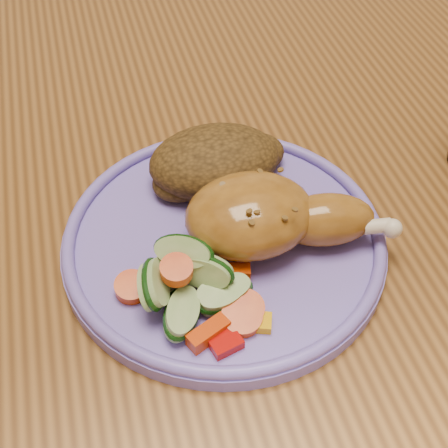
% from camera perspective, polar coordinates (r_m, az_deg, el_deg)
% --- Properties ---
extents(dining_table, '(0.90, 1.40, 0.75)m').
position_cam_1_polar(dining_table, '(0.65, -0.93, 1.82)').
color(dining_table, brown).
rests_on(dining_table, ground).
extents(chair_far, '(0.42, 0.42, 0.91)m').
position_cam_1_polar(chair_far, '(1.25, -8.21, 16.04)').
color(chair_far, '#4C2D16').
rests_on(chair_far, ground).
extents(plate, '(0.25, 0.25, 0.01)m').
position_cam_1_polar(plate, '(0.49, 0.00, -1.68)').
color(plate, '#6E5CBF').
rests_on(plate, dining_table).
extents(plate_rim, '(0.25, 0.25, 0.01)m').
position_cam_1_polar(plate_rim, '(0.48, 0.00, -0.81)').
color(plate_rim, '#6E5CBF').
rests_on(plate_rim, plate).
extents(chicken_leg, '(0.16, 0.08, 0.05)m').
position_cam_1_polar(chicken_leg, '(0.47, 4.08, 0.71)').
color(chicken_leg, '#95601F').
rests_on(chicken_leg, plate).
extents(rice_pilaf, '(0.12, 0.08, 0.05)m').
position_cam_1_polar(rice_pilaf, '(0.52, -0.64, 5.74)').
color(rice_pilaf, '#4C3413').
rests_on(rice_pilaf, plate).
extents(vegetable_pile, '(0.10, 0.10, 0.05)m').
position_cam_1_polar(vegetable_pile, '(0.44, -2.67, -5.90)').
color(vegetable_pile, '#A50A05').
rests_on(vegetable_pile, plate).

